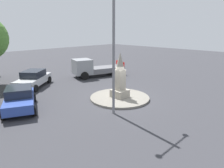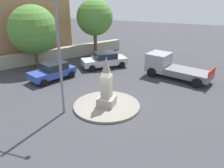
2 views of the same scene
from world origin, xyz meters
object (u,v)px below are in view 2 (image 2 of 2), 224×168
Objects in this scene: monument at (106,85)px; car_blue_waiting at (53,71)px; streetlamp at (58,40)px; car_silver_parked_right at (105,60)px; tree_near_wall at (95,17)px; truck_grey_far_side at (171,67)px; corner_building at (24,11)px; tree_mid_cluster at (33,30)px.

car_blue_waiting is at bearing -27.94° from monument.
streetlamp is 10.25m from car_silver_parked_right.
tree_near_wall is (2.47, -3.57, 3.54)m from car_silver_parked_right.
truck_grey_far_side is (-9.58, -3.87, 0.20)m from car_blue_waiting.
car_blue_waiting is at bearing 137.66° from corner_building.
monument reaches higher than car_silver_parked_right.
car_silver_parked_right is at bearing -163.58° from tree_mid_cluster.
monument is 0.43× the size of streetlamp.
truck_grey_far_side is 0.61× the size of corner_building.
tree_near_wall is at bearing -25.21° from truck_grey_far_side.
car_blue_waiting is at bearing 85.85° from tree_near_wall.
car_silver_parked_right is at bearing -5.79° from truck_grey_far_side.
streetlamp is at bearing 103.97° from tree_near_wall.
corner_building is (13.86, -10.29, 3.28)m from monument.
monument is at bearing -145.40° from streetlamp.
corner_building reaches higher than monument.
corner_building is at bearing -42.34° from car_blue_waiting.
truck_grey_far_side is (-3.42, -7.14, -0.62)m from monument.
tree_near_wall is (-0.59, -8.11, 3.56)m from car_blue_waiting.
car_blue_waiting is 0.72× the size of truck_grey_far_side.
corner_building reaches higher than car_silver_parked_right.
monument is 0.79× the size of car_blue_waiting.
tree_mid_cluster reaches higher than car_silver_parked_right.
monument is at bearing 148.72° from tree_mid_cluster.
car_silver_parked_right is 5.61m from tree_near_wall.
streetlamp is at bearing 56.63° from truck_grey_far_side.
corner_building is 6.22m from tree_mid_cluster.
truck_grey_far_side reaches higher than car_blue_waiting.
tree_mid_cluster is at bearing -45.64° from streetlamp.
car_blue_waiting is 0.44× the size of corner_building.
tree_mid_cluster reaches higher than car_blue_waiting.
truck_grey_far_side is at bearing 154.79° from tree_near_wall.
tree_mid_cluster is at bearing -36.62° from car_blue_waiting.
corner_building is at bearing 7.47° from tree_near_wall.
tree_near_wall is at bearing -63.90° from monument.
car_blue_waiting is at bearing 21.99° from truck_grey_far_side.
tree_mid_cluster is at bearing 133.58° from corner_building.
streetlamp is 16.57m from corner_building.
truck_grey_far_side is (-6.52, 0.66, 0.18)m from car_silver_parked_right.
corner_building is at bearing -45.92° from streetlamp.
tree_mid_cluster is at bearing 53.43° from tree_near_wall.
corner_building is (11.52, -11.90, 0.11)m from streetlamp.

